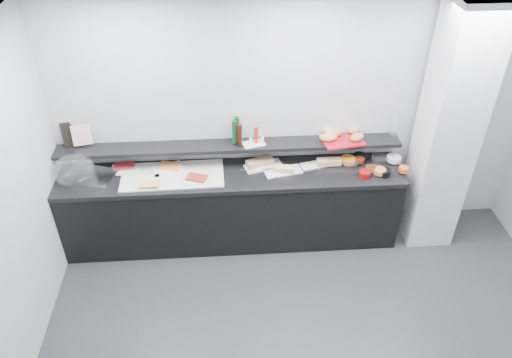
{
  "coord_description": "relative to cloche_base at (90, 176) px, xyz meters",
  "views": [
    {
      "loc": [
        -0.72,
        -2.54,
        3.93
      ],
      "look_at": [
        -0.45,
        1.45,
        1.0
      ],
      "focal_mm": 35.0,
      "sensor_mm": 36.0,
      "label": 1
    }
  ],
  "objects": [
    {
      "name": "wall_shelf",
      "position": [
        1.45,
        0.15,
        0.21
      ],
      "size": [
        3.6,
        0.25,
        0.04
      ],
      "primitive_type": "cube",
      "color": "black",
      "rests_on": "back_wall"
    },
    {
      "name": "framed_print",
      "position": [
        -0.17,
        0.26,
        0.36
      ],
      "size": [
        0.2,
        0.13,
        0.26
      ],
      "primitive_type": "cube",
      "rotation": [
        -0.21,
        0.0,
        0.32
      ],
      "color": "black",
      "rests_on": "wall_shelf"
    },
    {
      "name": "food_salmon",
      "position": [
        0.81,
        0.1,
        0.02
      ],
      "size": [
        0.24,
        0.18,
        0.02
      ],
      "primitive_type": "cube",
      "rotation": [
        0.0,
        0.0,
        -0.22
      ],
      "color": "orange",
      "rests_on": "platter_salmon"
    },
    {
      "name": "cloche_base",
      "position": [
        0.0,
        0.0,
        0.0
      ],
      "size": [
        0.59,
        0.49,
        0.04
      ],
      "primitive_type": "cube",
      "rotation": [
        0.0,
        0.0,
        -0.32
      ],
      "color": "silver",
      "rests_on": "counter_top"
    },
    {
      "name": "fill_red_jam",
      "position": [
        2.91,
        -0.11,
        0.03
      ],
      "size": [
        0.12,
        0.12,
        0.05
      ],
      "primitive_type": "cylinder",
      "rotation": [
        0.0,
        0.0,
        0.15
      ],
      "color": "#551C0C",
      "rests_on": "bowl_red_jam"
    },
    {
      "name": "bowl_glass_fruit",
      "position": [
        2.73,
        0.04,
        0.02
      ],
      "size": [
        0.17,
        0.17,
        0.07
      ],
      "primitive_type": "cylinder",
      "rotation": [
        0.0,
        0.0,
        0.01
      ],
      "color": "silver",
      "rests_on": "counter_top"
    },
    {
      "name": "sandwich_plate_mid",
      "position": [
        2.0,
        -0.03,
        -0.01
      ],
      "size": [
        0.42,
        0.25,
        0.01
      ],
      "primitive_type": "cube",
      "rotation": [
        0.0,
        0.0,
        0.22
      ],
      "color": "white",
      "rests_on": "counter_top"
    },
    {
      "name": "tongs_mid",
      "position": [
        1.95,
        -0.12,
        -0.0
      ],
      "size": [
        0.13,
        0.1,
        0.01
      ],
      "primitive_type": "cylinder",
      "rotation": [
        0.0,
        1.57,
        0.63
      ],
      "color": "silver",
      "rests_on": "sandwich_plate_mid"
    },
    {
      "name": "fill_glass_salmon",
      "position": [
        2.99,
        -0.15,
        0.03
      ],
      "size": [
        0.14,
        0.14,
        0.05
      ],
      "primitive_type": "cylinder",
      "rotation": [
        0.0,
        0.0,
        0.17
      ],
      "color": "orange",
      "rests_on": "bowl_glass_salmon"
    },
    {
      "name": "bowl_red_jam",
      "position": [
        2.83,
        -0.18,
        0.02
      ],
      "size": [
        0.14,
        0.14,
        0.07
      ],
      "primitive_type": "cylinder",
      "rotation": [
        0.0,
        0.0,
        0.18
      ],
      "color": "maroon",
      "rests_on": "counter_top"
    },
    {
      "name": "cloche_dome",
      "position": [
        -0.14,
        -0.03,
        0.11
      ],
      "size": [
        0.49,
        0.4,
        0.34
      ],
      "primitive_type": "ellipsoid",
      "rotation": [
        0.0,
        0.0,
        0.37
      ],
      "color": "silver",
      "rests_on": "cloche_base"
    },
    {
      "name": "linen_runner",
      "position": [
        0.85,
        -0.02,
        -0.01
      ],
      "size": [
        1.06,
        0.52,
        0.01
      ],
      "primitive_type": "cube",
      "rotation": [
        0.0,
        0.0,
        0.02
      ],
      "color": "silver",
      "rests_on": "counter_top"
    },
    {
      "name": "bowl_glass_cream",
      "position": [
        3.05,
        0.08,
        0.02
      ],
      "size": [
        0.2,
        0.2,
        0.07
      ],
      "primitive_type": "cylinder",
      "rotation": [
        0.0,
        0.0,
        0.19
      ],
      "color": "silver",
      "rests_on": "counter_top"
    },
    {
      "name": "food_cheese",
      "position": [
        0.63,
        -0.2,
        0.02
      ],
      "size": [
        0.19,
        0.12,
        0.02
      ],
      "primitive_type": "cube",
      "rotation": [
        0.0,
        0.0,
        -0.02
      ],
      "color": "#F1BD5E",
      "rests_on": "platter_cheese"
    },
    {
      "name": "fill_black_fruit",
      "position": [
        3.25,
        -0.14,
        0.03
      ],
      "size": [
        0.11,
        0.11,
        0.05
      ],
      "primitive_type": "cylinder",
      "rotation": [
        0.0,
        0.0,
        0.11
      ],
      "color": "#D1541C",
      "rests_on": "bowl_black_fruit"
    },
    {
      "name": "sandwich_food_left",
      "position": [
        1.77,
        0.11,
        0.02
      ],
      "size": [
        0.31,
        0.21,
        0.06
      ],
      "primitive_type": "cube",
      "rotation": [
        0.0,
        0.0,
        0.38
      ],
      "color": "tan",
      "rests_on": "sandwich_plate_left"
    },
    {
      "name": "bottle_hot",
      "position": [
        1.73,
        0.16,
        0.33
      ],
      "size": [
        0.05,
        0.05,
        0.18
      ],
      "primitive_type": "cylinder",
      "rotation": [
        0.0,
        0.0,
        0.12
      ],
      "color": "red",
      "rests_on": "condiment_tray"
    },
    {
      "name": "counter_top",
      "position": [
        1.45,
        -0.02,
        -0.05
      ],
      "size": [
        3.62,
        0.62,
        0.05
      ],
      "primitive_type": "cube",
      "color": "black",
      "rests_on": "buffet_cabinet"
    },
    {
      "name": "food_meat_a",
      "position": [
        0.33,
        0.14,
        0.02
      ],
      "size": [
        0.22,
        0.15,
        0.02
      ],
      "primitive_type": "cube",
      "rotation": [
        0.0,
        0.0,
        0.1
      ],
      "color": "maroon",
      "rests_on": "platter_meat_a"
    },
    {
      "name": "bottle_green_a",
      "position": [
        1.51,
        0.17,
        0.37
      ],
      "size": [
        0.06,
        0.06,
        0.26
      ],
      "primitive_type": "cylinder",
      "rotation": [
        0.0,
        0.0,
        0.07
      ],
      "color": "#103C16",
      "rests_on": "condiment_tray"
    },
    {
      "name": "bowl_black_fruit",
      "position": [
        3.04,
        -0.16,
        0.02
      ],
      "size": [
        0.14,
        0.14,
        0.07
      ],
      "primitive_type": "cylinder",
      "rotation": [
        0.0,
        0.0,
        0.14
      ],
      "color": "black",
      "rests_on": "counter_top"
    },
    {
      "name": "platter_cheese",
      "position": [
        0.61,
        -0.14,
        0.0
      ],
      "size": [
        0.3,
        0.24,
        0.01
      ],
      "primitive_type": "cube",
      "rotation": [
        0.0,
        0.0,
        0.31
      ],
      "color": "white",
      "rests_on": "linen_runner"
    },
    {
      "name": "tongs_right",
      "position": [
        2.45,
        0.03,
        -0.0
      ],
      "size": [
        0.16,
        0.02,
        0.01
      ],
      "primitive_type": "cylinder",
      "rotation": [
        0.0,
        1.57,
        -0.07
      ],
      "color": "#B4B7BB",
      "rests_on": "sandwich_plate_right"
    },
    {
      "name": "bowl_black_jam",
      "position": [
        2.85,
        0.12,
        0.02
      ],
      "size": [
        0.2,
        0.2,
        0.07
      ],
      "primitive_type": "cylinder",
      "rotation": [
        0.0,
        0.0,
        0.43
      ],
      "color": "black",
      "rests_on": "counter_top"
    },
    {
      "name": "sandwich_plate_right",
      "position": [
        2.35,
        0.06,
        -0.01
      ],
      "size": [
        0.33,
        0.2,
        0.01
      ],
      "primitive_type": "cube",
      "rotation": [
        0.0,
        0.0,
        0.24
      ],
      "color": "white",
      "rests_on": "counter_top"
    },
    {
      "name": "bottle_green_b",
      "position": [
        1.53,
        0.2,
        0.38
      ],
      "size": [
        0.06,
        0.06,
        0.28
      ],
      "primitive_type": "cylinder",
      "rotation": [
        0.0,
        0.0,
        0.19
      ],
      "color": "#0F360E",
      "rests_on": "condiment_tray"
    },
    {
      "name": "sandwich_food_mid",
      "position": [
        2.0,
        -0.04,
        0.02
      ],
      "size": [
        0.23,
        0.12,
        0.06
      ],
      "primitive_type": "cube",
      "rotation": [
        0.0,
        0.0,
        -0.18
      ],
      "color": "#E2B077",
      "rests_on": "sandwich_plate_mid"
    },
    {
      "name": "bread_roll_ne",
      "position": [
        2.78,
        0.24,
        0.29
      ],
      "size": [
        0.15,
        0.12,
        0.08
      ],
      "primitive_type": "ellipsoid",
      "rotation": [
        0.0,
        0.0,
        0.32
      ],
      "color": "tan",
      "rests_on": "bread_tray"
    },
    {
      "name": "bread_roll_midw",
      "position": [
        2.51,
        0.12,
        0.29
      ],
      "size": [
        0.14,
        0.09,
        0.08
      ],
      "primitive_type": "ellipsoid",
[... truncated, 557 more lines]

